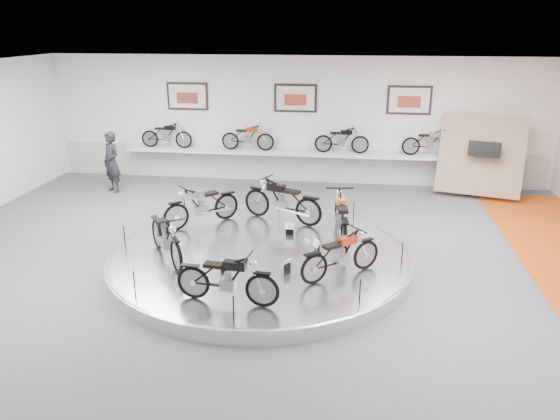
# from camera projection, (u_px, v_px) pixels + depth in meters

# --- Properties ---
(floor) EXTENTS (16.00, 16.00, 0.00)m
(floor) POSITION_uv_depth(u_px,v_px,m) (258.00, 271.00, 11.45)
(floor) COLOR #525254
(floor) RESTS_ON ground
(ceiling) EXTENTS (16.00, 16.00, 0.00)m
(ceiling) POSITION_uv_depth(u_px,v_px,m) (255.00, 75.00, 10.15)
(ceiling) COLOR white
(ceiling) RESTS_ON wall_back
(wall_back) EXTENTS (16.00, 0.00, 16.00)m
(wall_back) POSITION_uv_depth(u_px,v_px,m) (295.00, 120.00, 17.36)
(wall_back) COLOR white
(wall_back) RESTS_ON floor
(wall_front) EXTENTS (16.00, 0.00, 16.00)m
(wall_front) POSITION_uv_depth(u_px,v_px,m) (98.00, 419.00, 4.24)
(wall_front) COLOR white
(wall_front) RESTS_ON floor
(dado_band) EXTENTS (15.68, 0.04, 1.10)m
(dado_band) POSITION_uv_depth(u_px,v_px,m) (295.00, 165.00, 17.81)
(dado_band) COLOR #BCBCBA
(dado_band) RESTS_ON floor
(display_platform) EXTENTS (6.40, 6.40, 0.30)m
(display_platform) POSITION_uv_depth(u_px,v_px,m) (260.00, 258.00, 11.68)
(display_platform) COLOR silver
(display_platform) RESTS_ON floor
(platform_rim) EXTENTS (6.40, 6.40, 0.10)m
(platform_rim) POSITION_uv_depth(u_px,v_px,m) (260.00, 253.00, 11.64)
(platform_rim) COLOR #B2B2BA
(platform_rim) RESTS_ON display_platform
(shelf) EXTENTS (11.00, 0.55, 0.10)m
(shelf) POSITION_uv_depth(u_px,v_px,m) (294.00, 153.00, 17.40)
(shelf) COLOR silver
(shelf) RESTS_ON wall_back
(poster_left) EXTENTS (1.35, 0.06, 0.88)m
(poster_left) POSITION_uv_depth(u_px,v_px,m) (187.00, 96.00, 17.55)
(poster_left) COLOR beige
(poster_left) RESTS_ON wall_back
(poster_center) EXTENTS (1.35, 0.06, 0.88)m
(poster_center) POSITION_uv_depth(u_px,v_px,m) (295.00, 98.00, 17.10)
(poster_center) COLOR beige
(poster_center) RESTS_ON wall_back
(poster_right) EXTENTS (1.35, 0.06, 0.88)m
(poster_right) POSITION_uv_depth(u_px,v_px,m) (409.00, 100.00, 16.64)
(poster_right) COLOR beige
(poster_right) RESTS_ON wall_back
(display_panel) EXTENTS (2.56, 1.52, 2.30)m
(display_panel) POSITION_uv_depth(u_px,v_px,m) (481.00, 155.00, 16.04)
(display_panel) COLOR #9D7C68
(display_panel) RESTS_ON floor
(shelf_bike_a) EXTENTS (1.22, 0.43, 0.73)m
(shelf_bike_a) POSITION_uv_depth(u_px,v_px,m) (167.00, 137.00, 17.81)
(shelf_bike_a) COLOR black
(shelf_bike_a) RESTS_ON shelf
(shelf_bike_b) EXTENTS (1.22, 0.43, 0.73)m
(shelf_bike_b) POSITION_uv_depth(u_px,v_px,m) (248.00, 139.00, 17.46)
(shelf_bike_b) COLOR maroon
(shelf_bike_b) RESTS_ON shelf
(shelf_bike_c) EXTENTS (1.22, 0.43, 0.73)m
(shelf_bike_c) POSITION_uv_depth(u_px,v_px,m) (342.00, 142.00, 17.07)
(shelf_bike_c) COLOR black
(shelf_bike_c) RESTS_ON shelf
(shelf_bike_d) EXTENTS (1.22, 0.43, 0.73)m
(shelf_bike_d) POSITION_uv_depth(u_px,v_px,m) (430.00, 144.00, 16.73)
(shelf_bike_d) COLOR #B4B3B7
(shelf_bike_d) RESTS_ON shelf
(bike_a) EXTENTS (0.89, 1.94, 1.10)m
(bike_a) POSITION_uv_depth(u_px,v_px,m) (341.00, 217.00, 12.11)
(bike_a) COLOR #CC691C
(bike_a) RESTS_ON display_platform
(bike_b) EXTENTS (1.93, 1.28, 1.07)m
(bike_b) POSITION_uv_depth(u_px,v_px,m) (282.00, 200.00, 13.29)
(bike_b) COLOR black
(bike_b) RESTS_ON display_platform
(bike_c) EXTENTS (1.65, 1.61, 1.00)m
(bike_c) POSITION_uv_depth(u_px,v_px,m) (202.00, 205.00, 13.05)
(bike_c) COLOR #B4B3B7
(bike_c) RESTS_ON display_platform
(bike_d) EXTENTS (1.48, 1.73, 1.00)m
(bike_d) POSITION_uv_depth(u_px,v_px,m) (166.00, 237.00, 11.10)
(bike_d) COLOR black
(bike_d) RESTS_ON display_platform
(bike_e) EXTENTS (1.64, 0.74, 0.93)m
(bike_e) POSITION_uv_depth(u_px,v_px,m) (227.00, 278.00, 9.37)
(bike_e) COLOR black
(bike_e) RESTS_ON display_platform
(bike_f) EXTENTS (1.55, 1.41, 0.92)m
(bike_f) POSITION_uv_depth(u_px,v_px,m) (341.00, 254.00, 10.37)
(bike_f) COLOR maroon
(bike_f) RESTS_ON display_platform
(visitor) EXTENTS (0.81, 0.75, 1.86)m
(visitor) POSITION_uv_depth(u_px,v_px,m) (112.00, 162.00, 16.55)
(visitor) COLOR black
(visitor) RESTS_ON floor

